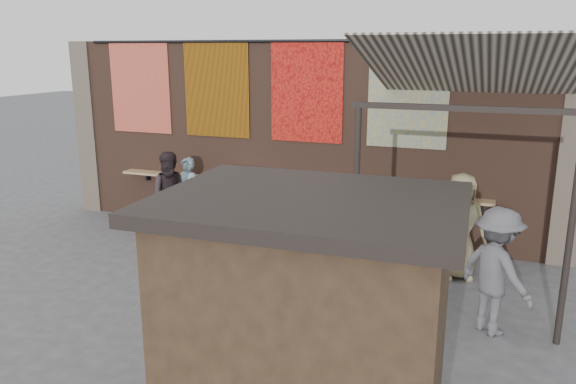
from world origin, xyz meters
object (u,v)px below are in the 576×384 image
(scooter_stool_7, at_px, (343,230))
(shopper_navy, at_px, (371,238))
(scooter_stool_2, at_px, (217,215))
(scooter_stool_3, at_px, (240,217))
(shelf_box, at_px, (246,174))
(scooter_stool_9, at_px, (401,237))
(market_stall, at_px, (308,342))
(shopper_grey, at_px, (496,271))
(scooter_stool_8, at_px, (371,235))
(scooter_stool_4, at_px, (265,223))
(diner_right, at_px, (172,195))
(scooter_stool_0, at_px, (174,209))
(diner_left, at_px, (189,194))
(shopper_tan, at_px, (460,226))
(scooter_stool_5, at_px, (291,224))
(scooter_stool_1, at_px, (193,213))
(scooter_stool_6, at_px, (318,226))

(scooter_stool_7, bearing_deg, shopper_navy, -61.42)
(scooter_stool_2, relative_size, scooter_stool_3, 0.93)
(shelf_box, height_order, scooter_stool_9, shelf_box)
(scooter_stool_2, distance_m, market_stall, 7.18)
(shopper_grey, bearing_deg, scooter_stool_7, -0.56)
(shopper_grey, xyz_separation_m, market_stall, (-1.59, -3.30, 0.35))
(scooter_stool_8, bearing_deg, shopper_navy, -78.70)
(scooter_stool_4, xyz_separation_m, diner_right, (-1.83, -0.57, 0.55))
(scooter_stool_3, distance_m, scooter_stool_7, 2.23)
(shopper_navy, height_order, shopper_grey, shopper_grey)
(scooter_stool_9, bearing_deg, scooter_stool_8, -172.02)
(scooter_stool_0, xyz_separation_m, scooter_stool_2, (1.07, 0.00, -0.01))
(diner_left, bearing_deg, scooter_stool_4, 14.41)
(shopper_tan, xyz_separation_m, market_stall, (-0.99, -5.14, 0.33))
(scooter_stool_4, bearing_deg, scooter_stool_9, 1.17)
(scooter_stool_5, xyz_separation_m, shopper_tan, (3.30, -0.72, 0.54))
(shopper_navy, bearing_deg, scooter_stool_7, -71.91)
(diner_right, bearing_deg, scooter_stool_3, -7.09)
(shelf_box, relative_size, scooter_stool_9, 0.87)
(scooter_stool_2, distance_m, diner_left, 0.77)
(scooter_stool_1, bearing_deg, scooter_stool_8, -0.02)
(scooter_stool_0, height_order, scooter_stool_5, scooter_stool_0)
(scooter_stool_2, bearing_deg, scooter_stool_7, -1.61)
(shelf_box, bearing_deg, diner_left, -166.39)
(scooter_stool_2, bearing_deg, shelf_box, 25.02)
(scooter_stool_9, relative_size, diner_left, 0.46)
(scooter_stool_3, xyz_separation_m, market_stall, (3.44, -5.82, 0.83))
(diner_left, distance_m, market_stall, 7.51)
(scooter_stool_3, height_order, shopper_tan, shopper_tan)
(scooter_stool_0, distance_m, scooter_stool_6, 3.33)
(scooter_stool_5, xyz_separation_m, shopper_grey, (3.90, -2.56, 0.52))
(shopper_navy, bearing_deg, diner_left, -31.46)
(scooter_stool_8, distance_m, shopper_grey, 3.41)
(shelf_box, height_order, scooter_stool_3, shelf_box)
(shelf_box, xyz_separation_m, scooter_stool_1, (-1.13, -0.35, -0.87))
(scooter_stool_5, distance_m, scooter_stool_7, 1.10)
(shopper_navy, distance_m, market_stall, 4.22)
(scooter_stool_8, bearing_deg, shopper_grey, -48.19)
(shelf_box, height_order, scooter_stool_8, shelf_box)
(scooter_stool_1, xyz_separation_m, diner_left, (-0.11, 0.05, 0.40))
(scooter_stool_2, bearing_deg, scooter_stool_6, 0.41)
(shelf_box, height_order, diner_left, diner_left)
(scooter_stool_1, relative_size, scooter_stool_3, 0.94)
(scooter_stool_2, bearing_deg, scooter_stool_4, -2.89)
(shopper_navy, distance_m, shopper_tan, 1.63)
(scooter_stool_1, relative_size, scooter_stool_6, 1.04)
(scooter_stool_7, bearing_deg, scooter_stool_9, 3.98)
(scooter_stool_6, xyz_separation_m, diner_right, (-2.95, -0.65, 0.52))
(scooter_stool_6, bearing_deg, shopper_grey, -37.87)
(scooter_stool_5, relative_size, scooter_stool_8, 1.04)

